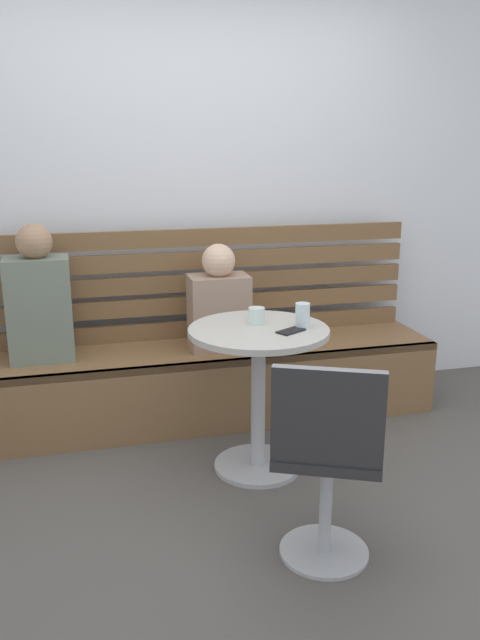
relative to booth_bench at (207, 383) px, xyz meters
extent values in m
plane|color=#514C47|center=(0.00, -1.20, -0.22)|extent=(8.00, 8.00, 0.00)
cube|color=silver|center=(0.00, 0.44, 1.23)|extent=(5.20, 0.10, 2.90)
cube|color=brown|center=(0.00, 0.00, 0.00)|extent=(2.70, 0.52, 0.44)
cube|color=brown|center=(0.00, -0.24, 0.20)|extent=(2.70, 0.04, 0.04)
cube|color=brown|center=(0.00, 0.24, 0.27)|extent=(2.65, 0.04, 0.10)
cube|color=brown|center=(0.00, 0.24, 0.42)|extent=(2.65, 0.04, 0.10)
cube|color=brown|center=(0.00, 0.24, 0.56)|extent=(2.65, 0.04, 0.10)
cube|color=brown|center=(0.00, 0.24, 0.69)|extent=(2.65, 0.04, 0.10)
cube|color=brown|center=(0.00, 0.24, 0.83)|extent=(2.65, 0.04, 0.10)
cylinder|color=#ADADB2|center=(0.12, -0.67, -0.21)|extent=(0.44, 0.44, 0.02)
cylinder|color=#ADADB2|center=(0.12, -0.67, 0.15)|extent=(0.07, 0.07, 0.69)
cylinder|color=#B7B2A8|center=(0.12, -0.67, 0.50)|extent=(0.68, 0.68, 0.03)
cylinder|color=#ADADB2|center=(0.18, -1.42, -0.21)|extent=(0.36, 0.36, 0.02)
cylinder|color=#ADADB2|center=(0.18, -1.42, 0.00)|extent=(0.05, 0.05, 0.45)
cube|color=#232326|center=(0.18, -1.42, 0.25)|extent=(0.53, 0.53, 0.04)
cube|color=#232326|center=(0.11, -1.57, 0.45)|extent=(0.38, 0.20, 0.36)
cube|color=slate|center=(-0.91, 0.03, 0.50)|extent=(0.34, 0.22, 0.57)
sphere|color=#A37A5B|center=(-0.91, 0.03, 0.87)|extent=(0.19, 0.19, 0.19)
cube|color=#9E7F6B|center=(0.07, -0.01, 0.43)|extent=(0.34, 0.22, 0.43)
sphere|color=#DBB293|center=(0.07, -0.01, 0.73)|extent=(0.19, 0.19, 0.19)
cylinder|color=silver|center=(0.13, -0.59, 0.56)|extent=(0.08, 0.08, 0.08)
cylinder|color=silver|center=(0.32, -0.71, 0.58)|extent=(0.07, 0.07, 0.12)
cube|color=black|center=(0.25, -0.76, 0.52)|extent=(0.16, 0.13, 0.01)
camera|label=1|loc=(-0.72, -3.54, 1.39)|focal=36.49mm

